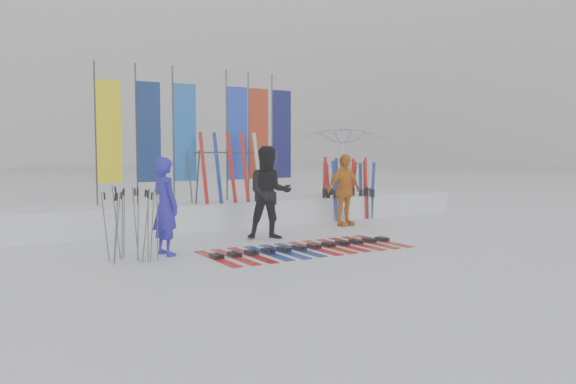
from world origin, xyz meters
TOP-DOWN VIEW (x-y plane):
  - ground at (0.00, 0.00)m, footprint 120.00×120.00m
  - snow_bank at (0.00, 4.60)m, footprint 14.00×1.60m
  - person_blue at (-2.39, 1.44)m, footprint 0.54×0.70m
  - person_black at (0.03, 2.07)m, footprint 1.14×1.02m
  - person_yellow at (2.57, 2.93)m, footprint 1.07×0.56m
  - tent_canopy at (4.73, 5.92)m, footprint 3.53×3.57m
  - ski_row at (0.04, 0.65)m, footprint 3.77×1.69m
  - pole_cluster at (-3.04, 1.20)m, footprint 0.84×0.73m
  - feather_flags at (-0.24, 4.79)m, footprint 5.03×0.24m
  - ski_rack at (0.21, 4.20)m, footprint 2.04×0.80m
  - upright_skis at (3.45, 4.02)m, footprint 1.55×1.13m

SIDE VIEW (x-z plane):
  - ground at x=0.00m, z-range 0.00..0.00m
  - ski_row at x=0.04m, z-range 0.00..0.07m
  - snow_bank at x=0.00m, z-range 0.00..0.60m
  - pole_cluster at x=-3.04m, z-range -0.02..1.23m
  - upright_skis at x=3.45m, z-range -0.05..1.62m
  - person_blue at x=-2.39m, z-range 0.00..1.72m
  - person_yellow at x=2.57m, z-range 0.00..1.75m
  - person_black at x=0.03m, z-range 0.00..1.92m
  - tent_canopy at x=4.73m, z-range 0.00..2.63m
  - ski_rack at x=0.21m, z-range 0.77..2.00m
  - feather_flags at x=-0.24m, z-range 0.64..3.84m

